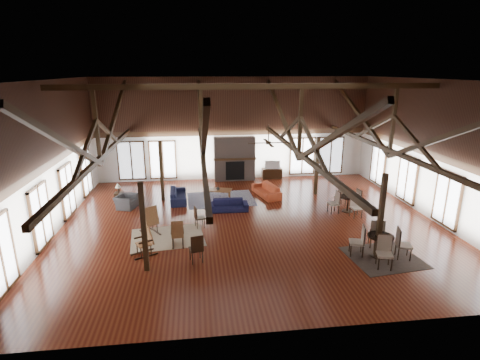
{
  "coord_description": "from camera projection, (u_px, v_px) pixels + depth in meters",
  "views": [
    {
      "loc": [
        -2.26,
        -14.84,
        6.39
      ],
      "look_at": [
        -0.35,
        1.0,
        1.66
      ],
      "focal_mm": 28.0,
      "sensor_mm": 36.0,
      "label": 1
    }
  ],
  "objects": [
    {
      "name": "rug_navy",
      "position": [
        221.0,
        199.0,
        19.17
      ],
      "size": [
        3.46,
        2.65,
        0.01
      ],
      "primitive_type": "cube",
      "rotation": [
        0.0,
        0.0,
        0.04
      ],
      "color": "#1B1C4D",
      "rests_on": "floor"
    },
    {
      "name": "sofa_navy_front",
      "position": [
        228.0,
        205.0,
        17.54
      ],
      "size": [
        1.84,
        0.75,
        0.53
      ],
      "primitive_type": "imported",
      "rotation": [
        0.0,
        0.0,
        -0.02
      ],
      "color": "black",
      "rests_on": "floor"
    },
    {
      "name": "rug_dark",
      "position": [
        383.0,
        257.0,
        13.21
      ],
      "size": [
        2.61,
        2.42,
        0.01
      ],
      "primitive_type": "cube",
      "rotation": [
        0.0,
        0.0,
        0.12
      ],
      "color": "black",
      "rests_on": "floor"
    },
    {
      "name": "tv_console",
      "position": [
        272.0,
        173.0,
        22.8
      ],
      "size": [
        1.2,
        0.45,
        0.6
      ],
      "primitive_type": "cube",
      "color": "black",
      "rests_on": "floor"
    },
    {
      "name": "wall_front",
      "position": [
        296.0,
        221.0,
        8.68
      ],
      "size": [
        16.0,
        0.02,
        6.0
      ],
      "primitive_type": "cube",
      "color": "white",
      "rests_on": "floor"
    },
    {
      "name": "side_table_lamp",
      "position": [
        119.0,
        195.0,
        18.52
      ],
      "size": [
        0.41,
        0.41,
        1.04
      ],
      "color": "black",
      "rests_on": "floor"
    },
    {
      "name": "wall_right",
      "position": [
        433.0,
        151.0,
        16.26
      ],
      "size": [
        0.02,
        14.0,
        6.0
      ],
      "primitive_type": "cube",
      "color": "white",
      "rests_on": "floor"
    },
    {
      "name": "side_chair_b",
      "position": [
        197.0,
        247.0,
        12.7
      ],
      "size": [
        0.53,
        0.53,
        1.04
      ],
      "rotation": [
        0.0,
        0.0,
        0.24
      ],
      "color": "black",
      "rests_on": "floor"
    },
    {
      "name": "wall_back",
      "position": [
        234.0,
        129.0,
        22.01
      ],
      "size": [
        16.0,
        0.02,
        6.0
      ],
      "primitive_type": "cube",
      "color": "white",
      "rests_on": "floor"
    },
    {
      "name": "cup_near",
      "position": [
        380.0,
        235.0,
        13.02
      ],
      "size": [
        0.13,
        0.13,
        0.1
      ],
      "primitive_type": "imported",
      "rotation": [
        0.0,
        0.0,
        0.0
      ],
      "color": "#B2B2B2",
      "rests_on": "cafe_table_near"
    },
    {
      "name": "roof_truss",
      "position": [
        252.0,
        130.0,
        15.05
      ],
      "size": [
        15.6,
        14.07,
        3.14
      ],
      "color": "black",
      "rests_on": "wall_back"
    },
    {
      "name": "rocking_chair_a",
      "position": [
        151.0,
        221.0,
        14.94
      ],
      "size": [
        0.93,
        1.06,
        1.21
      ],
      "rotation": [
        0.0,
        0.0,
        0.58
      ],
      "color": "#9E693C",
      "rests_on": "floor"
    },
    {
      "name": "floor",
      "position": [
        251.0,
        223.0,
        16.19
      ],
      "size": [
        16.0,
        16.0,
        0.0
      ],
      "primitive_type": "plane",
      "color": "#592412",
      "rests_on": "ground"
    },
    {
      "name": "television",
      "position": [
        272.0,
        164.0,
        22.64
      ],
      "size": [
        0.91,
        0.22,
        0.52
      ],
      "primitive_type": "imported",
      "rotation": [
        0.0,
        0.0,
        -0.12
      ],
      "color": "#B2B2B2",
      "rests_on": "tv_console"
    },
    {
      "name": "armchair",
      "position": [
        126.0,
        202.0,
        17.88
      ],
      "size": [
        1.18,
        1.1,
        0.63
      ],
      "primitive_type": "imported",
      "rotation": [
        0.0,
        0.0,
        1.26
      ],
      "color": "#303033",
      "rests_on": "floor"
    },
    {
      "name": "ceiling_fan",
      "position": [
        268.0,
        142.0,
        14.24
      ],
      "size": [
        1.6,
        1.6,
        0.75
      ],
      "color": "black",
      "rests_on": "roof_truss"
    },
    {
      "name": "post_grid",
      "position": [
        251.0,
        190.0,
        15.76
      ],
      "size": [
        8.16,
        7.16,
        3.05
      ],
      "color": "black",
      "rests_on": "floor"
    },
    {
      "name": "rocking_chair_b",
      "position": [
        177.0,
        234.0,
        13.99
      ],
      "size": [
        0.47,
        0.8,
        1.01
      ],
      "rotation": [
        0.0,
        0.0,
        0.05
      ],
      "color": "#9E693C",
      "rests_on": "floor"
    },
    {
      "name": "sofa_orange",
      "position": [
        266.0,
        190.0,
        19.61
      ],
      "size": [
        2.22,
        1.31,
        0.61
      ],
      "primitive_type": "imported",
      "rotation": [
        0.0,
        0.0,
        -1.32
      ],
      "color": "#B14122",
      "rests_on": "floor"
    },
    {
      "name": "coffee_table",
      "position": [
        219.0,
        190.0,
        19.15
      ],
      "size": [
        1.41,
        0.97,
        0.49
      ],
      "rotation": [
        0.0,
        0.0,
        -0.28
      ],
      "color": "brown",
      "rests_on": "floor"
    },
    {
      "name": "wall_left",
      "position": [
        47.0,
        161.0,
        14.43
      ],
      "size": [
        0.02,
        14.0,
        6.0
      ],
      "primitive_type": "cube",
      "color": "white",
      "rests_on": "floor"
    },
    {
      "name": "sofa_navy_left",
      "position": [
        178.0,
        195.0,
        18.86
      ],
      "size": [
        2.05,
        0.88,
        0.59
      ],
      "primitive_type": "imported",
      "rotation": [
        0.0,
        0.0,
        1.61
      ],
      "color": "black",
      "rests_on": "floor"
    },
    {
      "name": "ceiling",
      "position": [
        252.0,
        80.0,
        14.49
      ],
      "size": [
        16.0,
        14.0,
        0.02
      ],
      "primitive_type": "cube",
      "color": "black",
      "rests_on": "wall_back"
    },
    {
      "name": "side_chair_a",
      "position": [
        198.0,
        216.0,
        15.59
      ],
      "size": [
        0.48,
        0.48,
        0.92
      ],
      "rotation": [
        0.0,
        0.0,
        -1.31
      ],
      "color": "black",
      "rests_on": "floor"
    },
    {
      "name": "cup_far",
      "position": [
        348.0,
        195.0,
        17.37
      ],
      "size": [
        0.12,
        0.12,
        0.09
      ],
      "primitive_type": "imported",
      "rotation": [
        0.0,
        0.0,
        0.14
      ],
      "color": "#B2B2B2",
      "rests_on": "cafe_table_far"
    },
    {
      "name": "cafe_table_far",
      "position": [
        348.0,
        201.0,
        17.38
      ],
      "size": [
        1.99,
        1.99,
        1.02
      ],
      "rotation": [
        0.0,
        0.0,
        0.12
      ],
      "color": "black",
      "rests_on": "floor"
    },
    {
      "name": "cafe_table_near",
      "position": [
        380.0,
        242.0,
        13.15
      ],
      "size": [
        2.16,
        2.16,
        1.1
      ],
      "rotation": [
        0.0,
        0.0,
        -0.28
      ],
      "color": "black",
      "rests_on": "floor"
    },
    {
      "name": "vase",
      "position": [
        218.0,
        188.0,
        19.02
      ],
      "size": [
        0.18,
        0.18,
        0.19
      ],
      "primitive_type": "imported",
      "rotation": [
        0.0,
        0.0,
        0.01
      ],
      "color": "#B2B2B2",
      "rests_on": "coffee_table"
    },
    {
      "name": "rug_tan",
      "position": [
        168.0,
        237.0,
        14.8
      ],
      "size": [
        3.04,
        2.51,
        0.01
      ],
      "primitive_type": "cube",
      "rotation": [
        0.0,
        0.0,
        0.12
      ],
      "color": "tan",
      "rests_on": "floor"
    },
    {
      "name": "fireplace",
      "position": [
        234.0,
        159.0,
        22.18
      ],
      "size": [
        2.5,
        0.69,
        2.6
      ],
      "color": "#68584F",
      "rests_on": "floor"
    },
    {
      "name": "rocking_chair_c",
      "position": [
        146.0,
        241.0,
        13.33
      ],
      "size": [
        0.97,
        0.8,
        1.11
      ],
      "rotation": [
        0.0,
        0.0,
        2.05
      ],
      "color": "#9E693C",
      "rests_on": "floor"
    }
  ]
}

